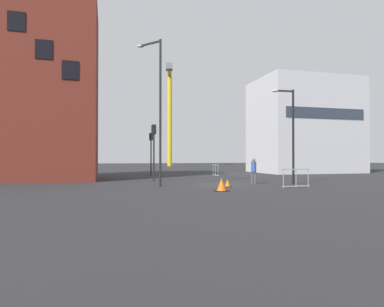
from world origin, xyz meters
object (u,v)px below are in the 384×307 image
streetlamp_short (290,128)px  traffic_cone_by_barrier (228,183)px  traffic_light_corner (154,143)px  traffic_cone_on_verge (222,185)px  streetlamp_tall (158,102)px  traffic_light_crosswalk (151,147)px  construction_crane (170,102)px  pedestrian_walking (254,169)px

streetlamp_short → traffic_cone_by_barrier: streetlamp_short is taller
traffic_light_corner → traffic_cone_on_verge: size_ratio=6.19×
streetlamp_tall → traffic_light_corner: (0.38, 4.30, -2.31)m
streetlamp_short → traffic_light_crosswalk: 14.71m
construction_crane → pedestrian_walking: bearing=-94.0°
traffic_light_crosswalk → traffic_light_corner: 7.65m
traffic_light_corner → traffic_light_crosswalk: bearing=83.8°
traffic_light_crosswalk → traffic_light_corner: bearing=-96.2°
pedestrian_walking → traffic_cone_on_verge: pedestrian_walking is taller
traffic_light_corner → traffic_cone_by_barrier: traffic_light_corner is taller
traffic_light_corner → pedestrian_walking: 7.43m
construction_crane → pedestrian_walking: size_ratio=11.29×
streetlamp_short → pedestrian_walking: bearing=148.4°
traffic_light_crosswalk → traffic_cone_on_verge: size_ratio=6.12×
streetlamp_tall → streetlamp_short: bearing=-6.3°
traffic_light_crosswalk → traffic_light_corner: size_ratio=0.99×
streetlamp_tall → traffic_cone_on_verge: (2.72, -3.59, -4.76)m
pedestrian_walking → traffic_light_corner: bearing=146.3°
streetlamp_tall → traffic_cone_by_barrier: size_ratio=19.45×
streetlamp_tall → traffic_cone_by_barrier: (3.93, -1.33, -4.87)m
construction_crane → traffic_cone_by_barrier: construction_crane is taller
construction_crane → streetlamp_short: (-1.21, -46.44, -9.47)m
streetlamp_tall → streetlamp_short: 8.53m
construction_crane → traffic_light_crosswalk: construction_crane is taller
construction_crane → traffic_cone_by_barrier: (-5.63, -46.84, -12.86)m
construction_crane → streetlamp_tall: construction_crane is taller
traffic_light_crosswalk → pedestrian_walking: (5.17, -11.61, -1.75)m
streetlamp_short → traffic_cone_on_verge: streetlamp_short is taller
streetlamp_short → traffic_cone_by_barrier: (-4.43, -0.41, -3.39)m
traffic_light_crosswalk → traffic_cone_on_verge: traffic_light_crosswalk is taller
traffic_cone_by_barrier → construction_crane: bearing=83.1°
construction_crane → traffic_cone_on_verge: (-6.84, -49.11, -12.76)m
streetlamp_tall → streetlamp_short: size_ratio=1.45×
streetlamp_tall → traffic_cone_on_verge: streetlamp_tall is taller
traffic_light_corner → construction_crane: bearing=77.4°
streetlamp_short → traffic_cone_on_verge: (-5.63, -2.67, -3.29)m
streetlamp_short → construction_crane: bearing=88.5°
traffic_light_crosswalk → pedestrian_walking: 12.83m
traffic_cone_on_verge → construction_crane: bearing=82.1°
construction_crane → traffic_cone_by_barrier: 48.90m
traffic_cone_on_verge → streetlamp_tall: bearing=127.2°
construction_crane → streetlamp_tall: (-9.56, -45.52, -8.00)m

